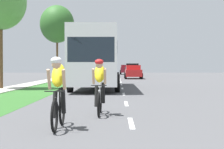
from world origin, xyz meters
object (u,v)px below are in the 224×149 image
object	(u,v)px
suv_black	(132,69)
street_tree_near	(0,2)
cyclist_trailing	(100,86)
pickup_maroon	(126,70)
sedan_red	(133,72)
bus_white	(97,57)
cyclist_lead	(58,92)
street_tree_far	(57,24)

from	to	relation	value
suv_black	street_tree_near	xyz separation A→B (m)	(-9.21, -30.58, 4.33)
cyclist_trailing	street_tree_near	xyz separation A→B (m)	(-6.53, 11.76, 4.46)
cyclist_trailing	pickup_maroon	size ratio (longest dim) A/B	0.34
sedan_red	suv_black	size ratio (longest dim) A/B	0.91
pickup_maroon	bus_white	bearing A→B (deg)	-94.07
sedan_red	cyclist_lead	bearing A→B (deg)	-95.40
cyclist_lead	suv_black	xyz separation A→B (m)	(3.48, 44.68, 0.14)
cyclist_trailing	street_tree_far	distance (m)	35.30
bus_white	pickup_maroon	size ratio (longest dim) A/B	2.27
bus_white	sedan_red	bearing A→B (deg)	80.28
cyclist_trailing	bus_white	distance (m)	12.92
bus_white	sedan_red	size ratio (longest dim) A/B	2.70
cyclist_lead	sedan_red	world-z (taller)	cyclist_lead
pickup_maroon	cyclist_trailing	bearing A→B (deg)	-92.28
cyclist_lead	pickup_maroon	distance (m)	55.58
cyclist_trailing	street_tree_far	world-z (taller)	street_tree_far
suv_black	cyclist_lead	bearing A→B (deg)	-94.46
cyclist_lead	street_tree_near	xyz separation A→B (m)	(-5.73, 14.09, 4.46)
cyclist_lead	sedan_red	size ratio (longest dim) A/B	0.40
sedan_red	suv_black	distance (m)	11.60
suv_black	street_tree_far	size ratio (longest dim) A/B	0.53
cyclist_lead	street_tree_far	xyz separation A→B (m)	(-5.96, 36.51, 5.69)
suv_black	cyclist_trailing	bearing A→B (deg)	-93.62
bus_white	street_tree_near	xyz separation A→B (m)	(-5.79, -1.08, 3.29)
bus_white	street_tree_near	size ratio (longest dim) A/B	1.65
cyclist_lead	cyclist_trailing	distance (m)	2.47
sedan_red	pickup_maroon	world-z (taller)	pickup_maroon
cyclist_lead	street_tree_near	world-z (taller)	street_tree_near
cyclist_lead	pickup_maroon	world-z (taller)	pickup_maroon
cyclist_lead	sedan_red	bearing A→B (deg)	84.60
street_tree_far	cyclist_lead	bearing A→B (deg)	-80.73
street_tree_near	suv_black	bearing A→B (deg)	73.24
cyclist_lead	sedan_red	xyz separation A→B (m)	(3.13, 33.08, -0.04)
cyclist_trailing	sedan_red	bearing A→B (deg)	85.68
cyclist_lead	cyclist_trailing	world-z (taller)	same
bus_white	sedan_red	xyz separation A→B (m)	(3.07, 17.91, -1.21)
cyclist_lead	bus_white	distance (m)	15.22
suv_black	street_tree_near	world-z (taller)	street_tree_near
sedan_red	street_tree_far	world-z (taller)	street_tree_far
cyclist_lead	cyclist_trailing	bearing A→B (deg)	71.04
bus_white	street_tree_far	world-z (taller)	street_tree_far
street_tree_far	bus_white	bearing A→B (deg)	-74.25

